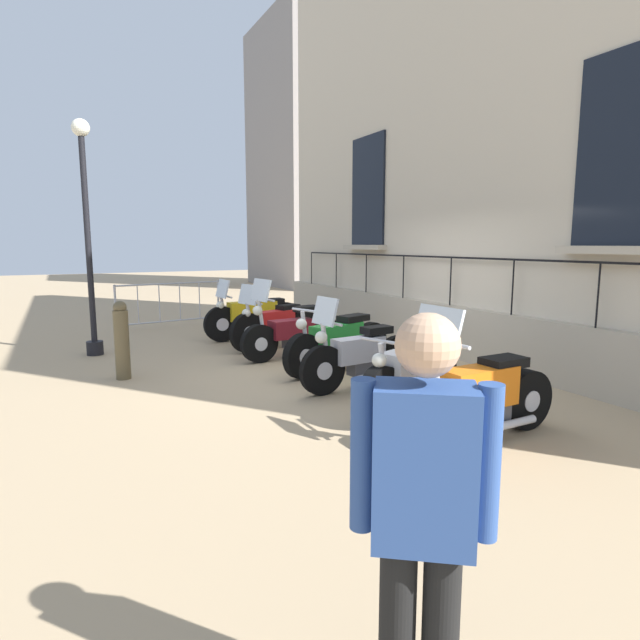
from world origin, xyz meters
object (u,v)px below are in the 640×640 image
motorcycle_silver (360,356)px  motorcycle_white (412,376)px  crowd_barrier (170,303)px  motorcycle_orange (480,397)px  lamppost (88,236)px  motorcycle_red (276,324)px  bollard (122,340)px  motorcycle_maroon (293,333)px  motorcycle_green (339,343)px  pedestrian_standing (422,513)px  motorcycle_yellow (254,316)px

motorcycle_silver → motorcycle_white: 1.11m
motorcycle_white → crowd_barrier: 7.58m
crowd_barrier → motorcycle_orange: bearing=99.0°
lamppost → crowd_barrier: lamppost is taller
motorcycle_red → bollard: 3.04m
bollard → motorcycle_white: bearing=132.5°
motorcycle_red → lamppost: size_ratio=0.51×
motorcycle_maroon → motorcycle_white: 3.20m
motorcycle_green → pedestrian_standing: size_ratio=1.25×
motorcycle_white → motorcycle_maroon: bearing=-88.6°
motorcycle_silver → bollard: size_ratio=1.68×
crowd_barrier → motorcycle_green: bearing=105.8°
motorcycle_maroon → pedestrian_standing: pedestrian_standing is taller
motorcycle_red → motorcycle_white: size_ratio=1.10×
motorcycle_red → crowd_barrier: 3.55m
motorcycle_white → motorcycle_silver: bearing=-88.9°
motorcycle_white → motorcycle_yellow: bearing=-89.4°
motorcycle_orange → crowd_barrier: (1.35, -8.49, 0.13)m
motorcycle_yellow → lamppost: lamppost is taller
motorcycle_green → motorcycle_orange: size_ratio=1.11×
crowd_barrier → pedestrian_standing: size_ratio=1.44×
motorcycle_yellow → motorcycle_green: bearing=95.1°
pedestrian_standing → motorcycle_green: bearing=-116.2°
bollard → pedestrian_standing: size_ratio=0.67×
motorcycle_yellow → motorcycle_maroon: 1.99m
motorcycle_green → motorcycle_orange: (0.16, 3.15, 0.01)m
motorcycle_white → bollard: size_ratio=1.64×
motorcycle_green → lamppost: size_ratio=0.54×
crowd_barrier → motorcycle_silver: bearing=101.3°
motorcycle_maroon → crowd_barrier: (1.22, -4.27, 0.14)m
motorcycle_yellow → motorcycle_red: size_ratio=1.04×
motorcycle_silver → motorcycle_green: bearing=-103.3°
motorcycle_maroon → crowd_barrier: motorcycle_maroon is taller
motorcycle_maroon → bollard: motorcycle_maroon is taller
motorcycle_yellow → motorcycle_silver: bearing=90.5°
motorcycle_orange → motorcycle_green: bearing=-92.9°
motorcycle_maroon → motorcycle_green: bearing=105.2°
motorcycle_maroon → crowd_barrier: size_ratio=0.80×
motorcycle_orange → motorcycle_white: bearing=-86.7°
crowd_barrier → bollard: 4.66m
bollard → motorcycle_silver: bearing=145.0°
motorcycle_yellow → motorcycle_white: bearing=90.6°
motorcycle_yellow → motorcycle_green: motorcycle_yellow is taller
motorcycle_red → bollard: motorcycle_red is taller
motorcycle_white → motorcycle_green: bearing=-95.8°
crowd_barrier → bollard: (1.52, 4.41, 0.00)m
motorcycle_green → motorcycle_orange: 3.15m
motorcycle_white → crowd_barrier: bearing=-80.2°
lamppost → crowd_barrier: (-1.77, -2.45, -1.50)m
crowd_barrier → pedestrian_standing: (1.14, 10.74, 0.40)m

